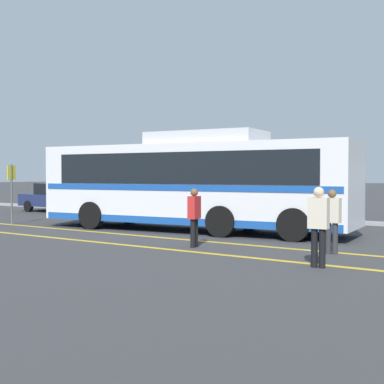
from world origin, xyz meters
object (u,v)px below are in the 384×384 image
Objects in this scene: parked_car_0 at (59,198)px; pedestrian_1 at (318,222)px; transit_bus at (192,181)px; pedestrian_2 at (194,214)px; pedestrian_0 at (332,218)px; parked_car_1 at (148,201)px; bus_stop_sign at (12,186)px.

parked_car_0 is 2.75× the size of pedestrian_1.
pedestrian_2 is at bearing -150.79° from transit_bus.
pedestrian_0 is at bearing -81.42° from pedestrian_1.
parked_car_0 is (-11.24, 3.73, -0.99)m from transit_bus.
parked_car_1 is (5.84, 0.29, -0.00)m from parked_car_0.
transit_bus is 6.86× the size of pedestrian_1.
transit_bus is at bearing -79.84° from bus_stop_sign.
transit_bus is at bearing 25.65° from pedestrian_2.
parked_car_1 is at bearing 36.52° from pedestrian_2.
pedestrian_2 is (-3.52, -0.96, -0.00)m from pedestrian_0.
parked_car_0 is 1.10× the size of parked_car_1.
bus_stop_sign is (-13.22, 0.31, 0.60)m from pedestrian_0.
transit_bus is 2.49× the size of parked_car_0.
pedestrian_1 is at bearing -123.31° from parked_car_1.
pedestrian_1 is 13.91m from bus_stop_sign.
pedestrian_0 is (11.38, -6.49, 0.16)m from parked_car_1.
pedestrian_1 is (11.85, -8.57, 0.23)m from parked_car_1.
pedestrian_2 is at bearing 15.14° from pedestrian_0.
bus_stop_sign is at bearing 165.99° from parked_car_1.
pedestrian_2 reaches higher than parked_car_0.
pedestrian_0 is 3.65m from pedestrian_2.
transit_bus is at bearing -22.55° from pedestrian_0.
transit_bus reaches higher than pedestrian_1.
bus_stop_sign reaches higher than pedestrian_2.
pedestrian_2 is at bearing -103.92° from bus_stop_sign.
transit_bus reaches higher than parked_car_1.
parked_car_1 is 13.10m from pedestrian_0.
bus_stop_sign reaches higher than parked_car_0.
bus_stop_sign is (-13.69, 2.39, 0.53)m from pedestrian_1.
pedestrian_2 is 0.67× the size of bus_stop_sign.
parked_car_1 is at bearing 95.30° from parked_car_0.
parked_car_1 is 14.63m from pedestrian_1.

